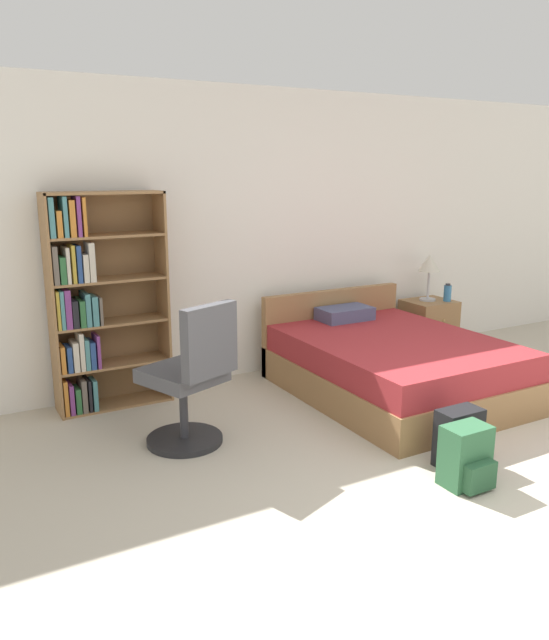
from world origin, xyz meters
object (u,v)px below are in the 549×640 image
object	(u,v)px
nightstand	(428,326)
backpack_green	(467,458)
bookshelf	(93,303)
bed	(389,364)
water_bottle	(447,293)
table_lamp	(429,265)
backpack_black	(460,439)
office_chair	(191,380)

from	to	relation	value
nightstand	backpack_green	size ratio (longest dim) A/B	1.45
bookshelf	nightstand	xyz separation A→B (m)	(3.43, -0.10, -0.59)
bed	water_bottle	distance (m)	1.51
bookshelf	water_bottle	distance (m)	3.58
bed	water_bottle	size ratio (longest dim) A/B	10.63
table_lamp	backpack_black	world-z (taller)	table_lamp
nightstand	table_lamp	xyz separation A→B (m)	(-0.01, 0.02, 0.65)
bookshelf	backpack_black	size ratio (longest dim) A/B	4.47
nightstand	office_chair	bearing A→B (deg)	-162.50
office_chair	table_lamp	bearing A→B (deg)	17.93
office_chair	water_bottle	distance (m)	3.29
nightstand	water_bottle	size ratio (longest dim) A/B	3.00
backpack_black	nightstand	bearing A→B (deg)	51.95
table_lamp	water_bottle	distance (m)	0.34
table_lamp	backpack_green	world-z (taller)	table_lamp
office_chair	nightstand	size ratio (longest dim) A/B	1.87
water_bottle	backpack_green	world-z (taller)	water_bottle
backpack_black	backpack_green	size ratio (longest dim) A/B	1.01
nightstand	backpack_black	distance (m)	2.64
backpack_black	backpack_green	world-z (taller)	backpack_black
bed	backpack_black	distance (m)	1.38
office_chair	backpack_green	size ratio (longest dim) A/B	2.71
table_lamp	water_bottle	bearing A→B (deg)	-40.77
bed	nightstand	xyz separation A→B (m)	(1.16, 0.79, 0.01)
office_chair	table_lamp	world-z (taller)	office_chair
bookshelf	office_chair	distance (m)	1.19
table_lamp	backpack_black	distance (m)	2.75
bookshelf	table_lamp	bearing A→B (deg)	-1.26
nightstand	backpack_black	bearing A→B (deg)	-128.05
backpack_green	backpack_black	bearing A→B (deg)	53.76
office_chair	bed	bearing A→B (deg)	5.22
nightstand	water_bottle	world-z (taller)	water_bottle
backpack_green	table_lamp	bearing A→B (deg)	52.54
office_chair	backpack_green	xyz separation A→B (m)	(1.25, -1.33, -0.30)
office_chair	backpack_black	world-z (taller)	office_chair
bed	table_lamp	world-z (taller)	table_lamp
bookshelf	office_chair	bearing A→B (deg)	-69.52
bookshelf	water_bottle	size ratio (longest dim) A/B	9.34
bookshelf	nightstand	bearing A→B (deg)	-1.63
bookshelf	backpack_black	distance (m)	2.91
bookshelf	water_bottle	world-z (taller)	bookshelf
water_bottle	table_lamp	bearing A→B (deg)	139.23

